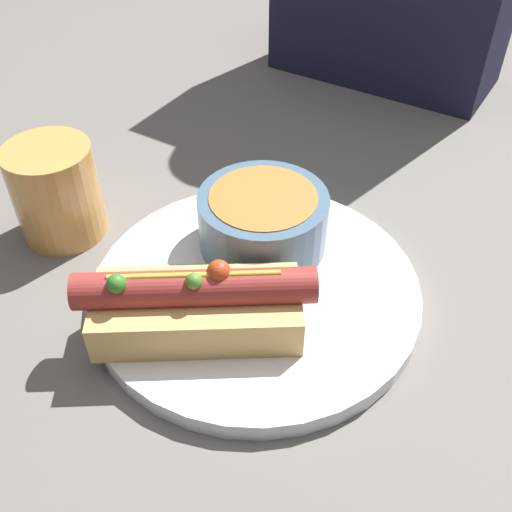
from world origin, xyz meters
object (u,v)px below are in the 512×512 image
soup_bowl (263,218)px  drinking_glass (56,192)px  hot_dog (197,304)px  spoon (253,266)px

soup_bowl → drinking_glass: (-0.18, -0.07, 0.00)m
hot_dog → soup_bowl: size_ratio=1.47×
soup_bowl → drinking_glass: drinking_glass is taller
spoon → drinking_glass: (-0.19, -0.03, 0.03)m
spoon → soup_bowl: bearing=74.1°
spoon → drinking_glass: bearing=156.3°
spoon → drinking_glass: drinking_glass is taller
hot_dog → soup_bowl: 0.11m
hot_dog → drinking_glass: bearing=133.2°
hot_dog → soup_bowl: (-0.01, 0.11, 0.00)m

